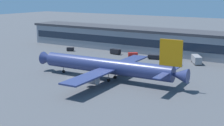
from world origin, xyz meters
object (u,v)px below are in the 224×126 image
at_px(fuel_truck, 197,59).
at_px(follow_me_car, 133,54).
at_px(airliner, 108,66).
at_px(baggage_tug, 70,49).
at_px(crew_van, 115,51).
at_px(belt_loader, 156,57).
at_px(pushback_tractor, 171,60).

relative_size(fuel_truck, follow_me_car, 1.86).
relative_size(airliner, follow_me_car, 12.18).
bearing_deg(baggage_tug, crew_van, 11.25).
bearing_deg(crew_van, baggage_tug, -168.75).
xyz_separation_m(follow_me_car, belt_loader, (11.63, -0.37, 0.06)).
relative_size(fuel_truck, belt_loader, 1.30).
bearing_deg(follow_me_car, crew_van, 177.46).
height_order(fuel_truck, follow_me_car, fuel_truck).
xyz_separation_m(fuel_truck, pushback_tractor, (-10.01, -3.05, -0.83)).
xyz_separation_m(airliner, pushback_tractor, (7.19, 38.26, -3.67)).
bearing_deg(crew_van, belt_loader, -2.15).
relative_size(airliner, crew_van, 10.39).
xyz_separation_m(airliner, baggage_tug, (-46.61, 36.06, -3.64)).
relative_size(airliner, baggage_tug, 13.74).
relative_size(fuel_truck, pushback_tractor, 1.71).
xyz_separation_m(crew_van, pushback_tractor, (29.85, -2.56, -0.41)).
distance_m(fuel_truck, crew_van, 39.86).
xyz_separation_m(airliner, follow_me_car, (-12.58, 40.37, -3.63)).
bearing_deg(pushback_tractor, airliner, -100.64).
distance_m(airliner, crew_van, 46.80).
distance_m(airliner, belt_loader, 40.18).
height_order(airliner, pushback_tractor, airliner).
bearing_deg(follow_me_car, fuel_truck, 1.79).
relative_size(airliner, belt_loader, 8.48).
relative_size(airliner, pushback_tractor, 11.20).
height_order(airliner, follow_me_car, airliner).
bearing_deg(pushback_tractor, crew_van, 175.09).
bearing_deg(follow_me_car, baggage_tug, -172.77).
bearing_deg(pushback_tractor, baggage_tug, -177.66).
xyz_separation_m(baggage_tug, crew_van, (23.95, 4.77, 0.37)).
distance_m(fuel_truck, belt_loader, 18.22).
relative_size(baggage_tug, follow_me_car, 0.89).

